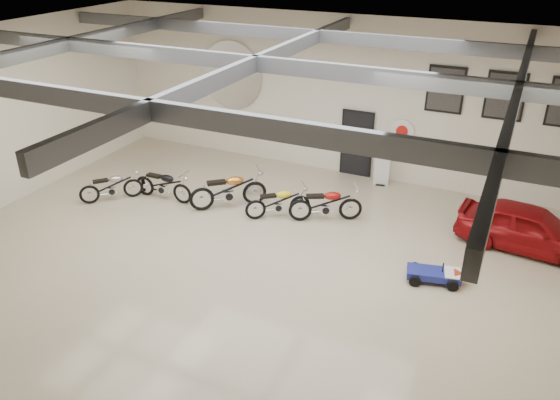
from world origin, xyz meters
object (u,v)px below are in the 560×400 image
at_px(motorcycle_gold, 228,189).
at_px(vintage_car, 529,228).
at_px(motorcycle_silver, 111,186).
at_px(motorcycle_red, 326,203).
at_px(motorcycle_black, 163,184).
at_px(go_kart, 440,272).
at_px(banner_stand, 383,159).
at_px(motorcycle_yellow, 278,202).

height_order(motorcycle_gold, vintage_car, vintage_car).
relative_size(motorcycle_silver, motorcycle_red, 0.90).
height_order(motorcycle_black, go_kart, motorcycle_black).
bearing_deg(vintage_car, motorcycle_black, 104.79).
xyz_separation_m(motorcycle_black, go_kart, (8.19, -0.90, -0.23)).
relative_size(motorcycle_gold, go_kart, 1.50).
relative_size(banner_stand, motorcycle_red, 0.88).
bearing_deg(motorcycle_yellow, motorcycle_black, 149.19).
bearing_deg(motorcycle_yellow, go_kart, -53.17).
bearing_deg(motorcycle_yellow, motorcycle_silver, 155.36).
relative_size(motorcycle_black, motorcycle_red, 0.96).
relative_size(motorcycle_silver, motorcycle_gold, 0.81).
relative_size(banner_stand, motorcycle_gold, 0.79).
bearing_deg(motorcycle_red, go_kart, -54.23).
distance_m(motorcycle_silver, motorcycle_gold, 3.51).
relative_size(motorcycle_gold, motorcycle_red, 1.11).
bearing_deg(motorcycle_red, motorcycle_yellow, 168.82).
height_order(banner_stand, motorcycle_yellow, banner_stand).
bearing_deg(banner_stand, motorcycle_gold, -146.03).
height_order(motorcycle_yellow, vintage_car, vintage_car).
bearing_deg(motorcycle_black, motorcycle_yellow, 6.39).
xyz_separation_m(motorcycle_silver, motorcycle_yellow, (4.89, 1.11, 0.01)).
distance_m(banner_stand, motorcycle_silver, 8.19).
bearing_deg(motorcycle_yellow, motorcycle_red, -20.84).
distance_m(motorcycle_silver, motorcycle_black, 1.52).
bearing_deg(motorcycle_black, motorcycle_red, 9.07).
height_order(go_kart, vintage_car, vintage_car).
height_order(banner_stand, motorcycle_red, banner_stand).
height_order(motorcycle_gold, motorcycle_red, motorcycle_gold).
relative_size(banner_stand, vintage_car, 0.51).
bearing_deg(banner_stand, motorcycle_black, -155.57).
bearing_deg(motorcycle_black, go_kart, -6.49).
relative_size(banner_stand, go_kart, 1.19).
relative_size(motorcycle_silver, motorcycle_yellow, 0.99).
bearing_deg(motorcycle_red, motorcycle_silver, 165.81).
bearing_deg(motorcycle_silver, banner_stand, -13.73).
bearing_deg(motorcycle_black, banner_stand, 33.22).
bearing_deg(vintage_car, motorcycle_silver, 107.23).
bearing_deg(vintage_car, motorcycle_gold, 104.41).
relative_size(motorcycle_yellow, go_kart, 1.23).
bearing_deg(vintage_car, motorcycle_yellow, 105.91).
bearing_deg(motorcycle_silver, vintage_car, -34.98).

